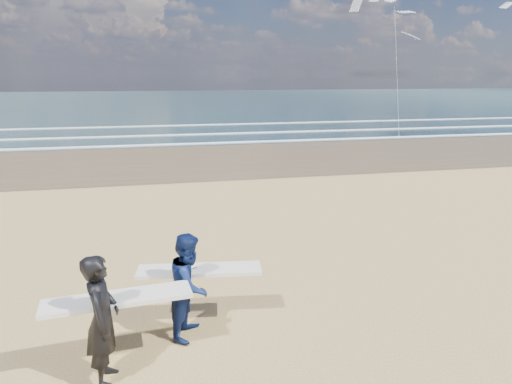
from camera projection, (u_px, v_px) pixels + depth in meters
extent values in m
cube|color=brown|center=(470.00, 147.00, 28.51)|extent=(220.00, 12.00, 0.01)
cube|color=#1B323C|center=(266.00, 100.00, 79.55)|extent=(220.00, 100.00, 0.02)
cube|color=white|center=(426.00, 136.00, 33.03)|extent=(220.00, 0.50, 0.05)
cube|color=white|center=(394.00, 129.00, 37.48)|extent=(220.00, 0.50, 0.05)
cube|color=white|center=(360.00, 121.00, 43.62)|extent=(220.00, 0.50, 0.05)
imported|color=black|center=(102.00, 320.00, 6.55)|extent=(0.50, 0.74, 1.99)
cube|color=silver|center=(118.00, 299.00, 6.88)|extent=(2.24, 0.73, 0.07)
imported|color=#0C1B48|center=(190.00, 285.00, 7.80)|extent=(1.00, 1.10, 1.85)
cube|color=silver|center=(199.00, 270.00, 8.14)|extent=(2.25, 0.81, 0.07)
cube|color=slate|center=(399.00, 136.00, 32.98)|extent=(0.12, 0.12, 0.10)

